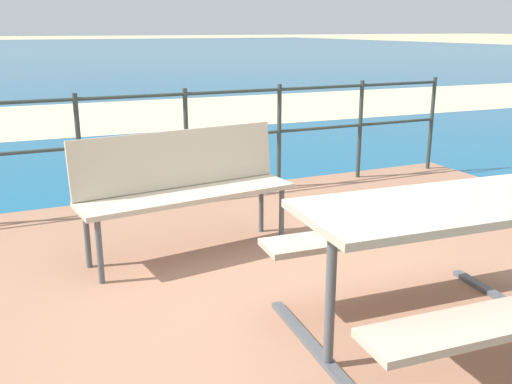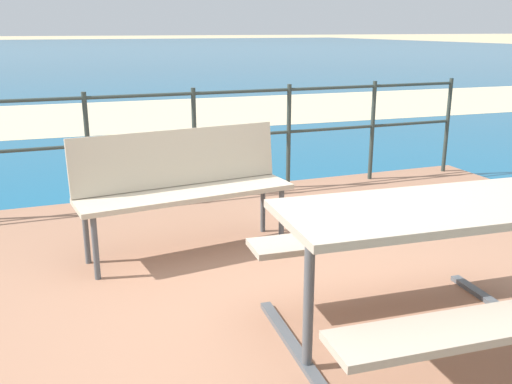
# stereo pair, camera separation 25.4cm
# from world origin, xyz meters

# --- Properties ---
(ground_plane) EXTENTS (240.00, 240.00, 0.00)m
(ground_plane) POSITION_xyz_m (0.00, 0.00, 0.00)
(ground_plane) COLOR tan
(patio_paving) EXTENTS (6.40, 5.20, 0.06)m
(patio_paving) POSITION_xyz_m (0.00, 0.00, 0.03)
(patio_paving) COLOR #996B51
(patio_paving) RESTS_ON ground
(sea_water) EXTENTS (90.00, 90.00, 0.01)m
(sea_water) POSITION_xyz_m (0.00, 40.00, 0.01)
(sea_water) COLOR #145B84
(sea_water) RESTS_ON ground
(beach_strip) EXTENTS (54.12, 6.21, 0.01)m
(beach_strip) POSITION_xyz_m (0.00, 8.50, 0.01)
(beach_strip) COLOR beige
(beach_strip) RESTS_ON ground
(picnic_table) EXTENTS (1.64, 1.43, 0.78)m
(picnic_table) POSITION_xyz_m (0.40, -0.69, 0.63)
(picnic_table) COLOR tan
(picnic_table) RESTS_ON patio_paving
(park_bench) EXTENTS (1.60, 0.60, 0.89)m
(park_bench) POSITION_xyz_m (-0.43, 1.08, 0.60)
(park_bench) COLOR #BCAD93
(park_bench) RESTS_ON patio_paving
(railing_fence) EXTENTS (5.94, 0.04, 1.06)m
(railing_fence) POSITION_xyz_m (0.00, 2.38, 0.71)
(railing_fence) COLOR #2D3833
(railing_fence) RESTS_ON patio_paving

